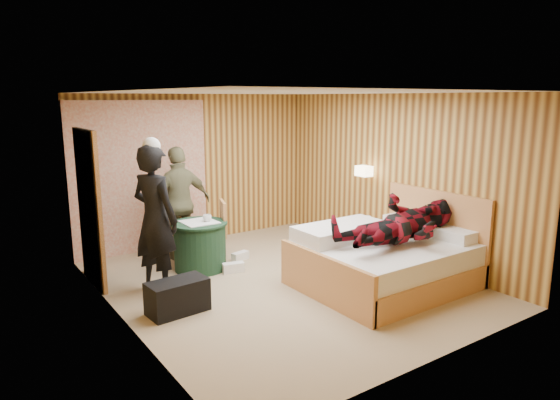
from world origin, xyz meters
TOP-DOWN VIEW (x-y plane):
  - floor at (0.00, 0.00)m, footprint 4.20×5.00m
  - ceiling at (0.00, 0.00)m, footprint 4.20×5.00m
  - wall_back at (0.00, 2.50)m, footprint 4.20×0.02m
  - wall_left at (-2.10, 0.00)m, footprint 0.02×5.00m
  - wall_right at (2.10, 0.00)m, footprint 0.02×5.00m
  - curtain at (-1.00, 2.43)m, footprint 2.20×0.08m
  - doorway at (-2.06, 1.40)m, footprint 0.06×0.90m
  - wall_lamp at (1.92, 0.45)m, footprint 0.26×0.24m
  - bed at (1.12, -0.84)m, footprint 2.16×1.70m
  - nightstand at (1.88, 0.16)m, footprint 0.39×0.53m
  - round_table at (-0.64, 1.10)m, footprint 0.79×0.79m
  - chair_far at (-0.67, 1.73)m, footprint 0.54×0.54m
  - chair_near at (-0.34, 1.18)m, footprint 0.55×0.55m
  - duffel_bag at (-1.52, -0.12)m, footprint 0.71×0.41m
  - sneaker_left at (-0.32, 0.71)m, footprint 0.33×0.19m
  - sneaker_right at (0.03, 1.12)m, footprint 0.30×0.17m
  - woman_standing at (-1.45, 0.65)m, footprint 0.68×0.81m
  - man_at_table at (-0.64, 1.76)m, footprint 1.03×0.46m
  - man_on_bed at (1.15, -1.07)m, footprint 0.86×0.67m
  - book_lower at (1.88, 0.11)m, footprint 0.17×0.23m
  - book_upper at (1.88, 0.11)m, footprint 0.17×0.23m
  - cup_nightstand at (1.88, 0.29)m, footprint 0.10×0.10m
  - cup_table at (-0.54, 1.05)m, footprint 0.13×0.13m

SIDE VIEW (x-z plane):
  - floor at x=0.00m, z-range -0.01..0.01m
  - sneaker_right at x=0.03m, z-range 0.00..0.12m
  - sneaker_left at x=-0.32m, z-range 0.00..0.14m
  - duffel_bag at x=-1.52m, z-range 0.00..0.39m
  - nightstand at x=1.88m, z-range 0.01..0.52m
  - bed at x=1.12m, z-range -0.25..0.92m
  - round_table at x=-0.64m, z-range 0.00..0.71m
  - book_lower at x=1.88m, z-range 0.51..0.53m
  - chair_far at x=-0.67m, z-range 0.07..1.00m
  - book_upper at x=1.88m, z-range 0.53..0.55m
  - chair_near at x=-0.34m, z-range 0.08..1.02m
  - cup_nightstand at x=1.88m, z-range 0.51..0.61m
  - cup_table at x=-0.54m, z-range 0.71..0.80m
  - man_at_table at x=-0.64m, z-range 0.00..1.72m
  - woman_standing at x=-1.45m, z-range 0.00..1.89m
  - man_on_bed at x=1.15m, z-range 0.13..1.90m
  - doorway at x=-2.06m, z-range 0.00..2.05m
  - curtain at x=-1.00m, z-range 0.00..2.40m
  - wall_back at x=0.00m, z-range 0.00..2.50m
  - wall_left at x=-2.10m, z-range 0.00..2.50m
  - wall_right at x=2.10m, z-range 0.00..2.50m
  - wall_lamp at x=1.92m, z-range 1.22..1.38m
  - ceiling at x=0.00m, z-range 2.50..2.50m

